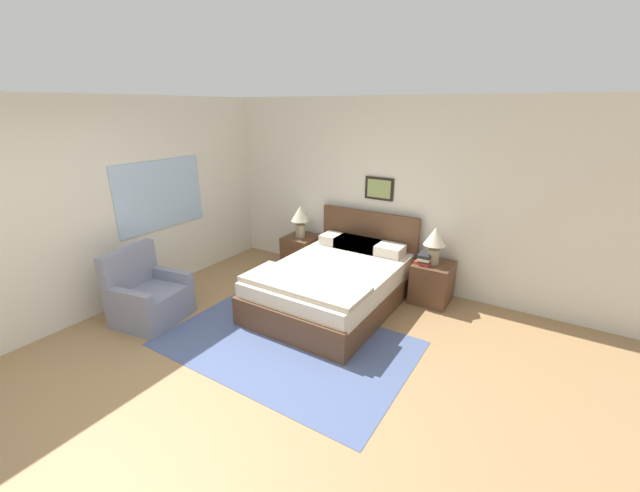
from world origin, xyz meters
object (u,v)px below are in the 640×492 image
at_px(nightstand_by_door, 432,282).
at_px(table_lamp_near_window, 300,217).
at_px(armchair, 148,297).
at_px(nightstand_near_window, 302,252).
at_px(table_lamp_by_door, 435,240).
at_px(bed, 334,283).

distance_m(nightstand_by_door, table_lamp_near_window, 2.18).
height_order(armchair, nightstand_by_door, armchair).
bearing_deg(nightstand_near_window, table_lamp_by_door, -0.54).
xyz_separation_m(bed, nightstand_by_door, (1.05, 0.77, -0.03)).
bearing_deg(armchair, nightstand_near_window, 154.06).
height_order(nightstand_near_window, nightstand_by_door, same).
relative_size(armchair, table_lamp_near_window, 1.81).
relative_size(bed, nightstand_near_window, 3.93).
bearing_deg(table_lamp_near_window, nightstand_near_window, 92.09).
bearing_deg(nightstand_by_door, table_lamp_near_window, -179.47).
relative_size(nightstand_near_window, table_lamp_by_door, 1.09).
xyz_separation_m(armchair, nightstand_near_window, (0.66, 2.30, -0.02)).
height_order(bed, armchair, bed).
height_order(armchair, table_lamp_near_window, table_lamp_near_window).
xyz_separation_m(armchair, nightstand_by_door, (2.76, 2.30, -0.02)).
bearing_deg(table_lamp_by_door, nightstand_near_window, 179.46).
bearing_deg(bed, table_lamp_near_window, 144.58).
bearing_deg(nightstand_near_window, bed, -36.10).
xyz_separation_m(nightstand_near_window, table_lamp_near_window, (0.00, -0.02, 0.59)).
relative_size(nightstand_near_window, nightstand_by_door, 1.00).
distance_m(nightstand_near_window, table_lamp_by_door, 2.17).
bearing_deg(armchair, table_lamp_by_door, 119.75).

